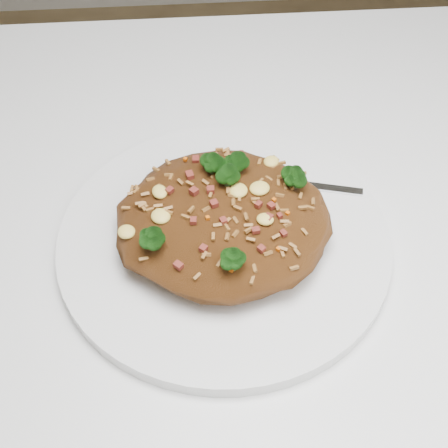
{
  "coord_description": "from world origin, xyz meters",
  "views": [
    {
      "loc": [
        -0.09,
        -0.35,
        1.2
      ],
      "look_at": [
        -0.07,
        0.01,
        0.78
      ],
      "focal_mm": 50.0,
      "sensor_mm": 36.0,
      "label": 1
    }
  ],
  "objects_px": {
    "plate": "(224,240)",
    "dining_table": "(290,304)",
    "fork": "(286,183)",
    "fried_rice": "(224,214)"
  },
  "relations": [
    {
      "from": "plate",
      "to": "fried_rice",
      "type": "xyz_separation_m",
      "value": [
        0.0,
        0.0,
        0.04
      ]
    },
    {
      "from": "plate",
      "to": "fork",
      "type": "distance_m",
      "value": 0.09
    },
    {
      "from": "fried_rice",
      "to": "plate",
      "type": "bearing_deg",
      "value": -121.61
    },
    {
      "from": "plate",
      "to": "fork",
      "type": "relative_size",
      "value": 1.87
    },
    {
      "from": "plate",
      "to": "fork",
      "type": "bearing_deg",
      "value": 42.31
    },
    {
      "from": "plate",
      "to": "fried_rice",
      "type": "bearing_deg",
      "value": 58.39
    },
    {
      "from": "fork",
      "to": "dining_table",
      "type": "bearing_deg",
      "value": -74.07
    },
    {
      "from": "dining_table",
      "to": "plate",
      "type": "relative_size",
      "value": 3.99
    },
    {
      "from": "dining_table",
      "to": "fork",
      "type": "bearing_deg",
      "value": 91.31
    },
    {
      "from": "plate",
      "to": "dining_table",
      "type": "bearing_deg",
      "value": -8.57
    }
  ]
}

